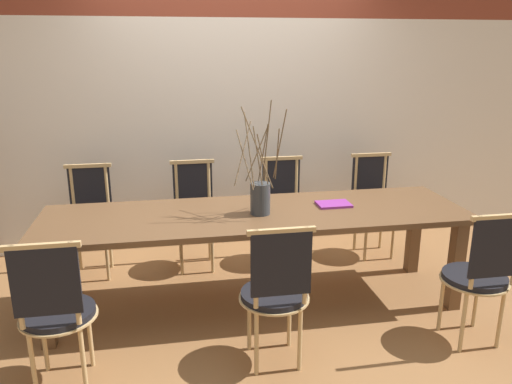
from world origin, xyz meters
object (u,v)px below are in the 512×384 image
chair_near_center (480,272)px  vase_centerpiece (260,195)px  chair_far_center (284,206)px  dining_table (256,223)px  book_stack (334,204)px

chair_near_center → vase_centerpiece: 1.51m
chair_near_center → vase_centerpiece: (-1.27, 0.72, 0.36)m
chair_far_center → vase_centerpiece: (-0.36, -0.81, 0.36)m
dining_table → chair_far_center: 0.87m
chair_near_center → vase_centerpiece: bearing=150.3°
dining_table → chair_near_center: (1.29, -0.77, -0.14)m
dining_table → vase_centerpiece: 0.22m
book_stack → chair_near_center: bearing=-49.7°
vase_centerpiece → book_stack: 0.60m
chair_near_center → book_stack: (-0.70, 0.82, 0.23)m
dining_table → book_stack: (0.60, 0.05, 0.09)m
chair_near_center → chair_far_center: same height
chair_far_center → vase_centerpiece: bearing=65.7°
chair_far_center → book_stack: size_ratio=3.75×
book_stack → vase_centerpiece: bearing=-170.6°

